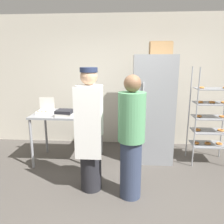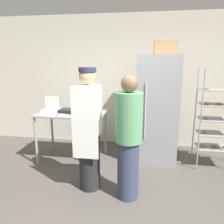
% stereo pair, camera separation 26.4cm
% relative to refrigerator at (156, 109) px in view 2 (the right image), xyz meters
% --- Properties ---
extents(ground_plane, '(14.00, 14.00, 0.00)m').
position_rel_refrigerator_xyz_m(ground_plane, '(-0.62, -1.57, -0.97)').
color(ground_plane, '#4C4742').
extents(back_wall, '(6.40, 0.12, 2.79)m').
position_rel_refrigerator_xyz_m(back_wall, '(-0.62, 0.80, 0.43)').
color(back_wall, beige).
rests_on(back_wall, ground_plane).
extents(refrigerator, '(0.73, 0.78, 1.93)m').
position_rel_refrigerator_xyz_m(refrigerator, '(0.00, 0.00, 0.00)').
color(refrigerator, gray).
rests_on(refrigerator, ground_plane).
extents(baking_rack, '(0.66, 0.46, 1.73)m').
position_rel_refrigerator_xyz_m(baking_rack, '(1.02, -0.13, -0.12)').
color(baking_rack, '#93969B').
rests_on(baking_rack, ground_plane).
extents(prep_counter, '(1.21, 0.75, 0.91)m').
position_rel_refrigerator_xyz_m(prep_counter, '(-1.53, -0.26, -0.15)').
color(prep_counter, gray).
rests_on(prep_counter, ground_plane).
extents(donut_box, '(0.27, 0.23, 0.28)m').
position_rel_refrigerator_xyz_m(donut_box, '(-1.92, -0.32, -0.01)').
color(donut_box, silver).
rests_on(donut_box, prep_counter).
extents(blender_pitcher, '(0.14, 0.14, 0.29)m').
position_rel_refrigerator_xyz_m(blender_pitcher, '(-1.27, -0.29, 0.07)').
color(blender_pitcher, '#99999E').
rests_on(blender_pitcher, prep_counter).
extents(binder_stack, '(0.29, 0.27, 0.11)m').
position_rel_refrigerator_xyz_m(binder_stack, '(-1.52, -0.47, -0.00)').
color(binder_stack, silver).
rests_on(binder_stack, prep_counter).
extents(cardboard_storage_box, '(0.39, 0.32, 0.23)m').
position_rel_refrigerator_xyz_m(cardboard_storage_box, '(0.11, 0.05, 1.08)').
color(cardboard_storage_box, '#A87F51').
rests_on(cardboard_storage_box, refrigerator).
extents(person_baker, '(0.37, 0.39, 1.74)m').
position_rel_refrigerator_xyz_m(person_baker, '(-0.97, -1.16, -0.06)').
color(person_baker, '#232328').
rests_on(person_baker, ground_plane).
extents(person_customer, '(0.35, 0.35, 1.66)m').
position_rel_refrigerator_xyz_m(person_customer, '(-0.40, -1.30, -0.12)').
color(person_customer, '#333D56').
rests_on(person_customer, ground_plane).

